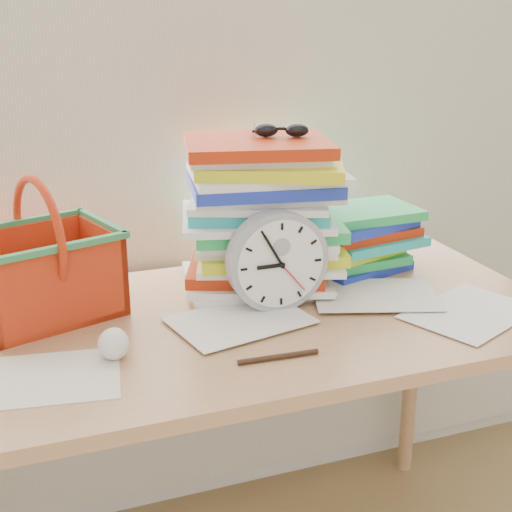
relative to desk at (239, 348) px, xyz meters
name	(u,v)px	position (x,y,z in m)	size (l,w,h in m)	color
curtain	(186,44)	(0.00, 0.38, 0.62)	(2.40, 0.01, 2.50)	beige
desk	(239,348)	(0.00, 0.00, 0.00)	(1.40, 0.70, 0.75)	#AA7950
paper_stack	(262,214)	(0.11, 0.17, 0.25)	(0.36, 0.30, 0.35)	white
clock	(277,261)	(0.09, 0.01, 0.19)	(0.22, 0.22, 0.04)	#989DA6
sunglasses	(282,130)	(0.17, 0.18, 0.44)	(0.14, 0.12, 0.04)	black
book_stack	(363,239)	(0.39, 0.18, 0.15)	(0.27, 0.21, 0.16)	white
basket	(40,249)	(-0.39, 0.15, 0.23)	(0.30, 0.23, 0.30)	red
crumpled_ball	(113,344)	(-0.29, -0.10, 0.11)	(0.06, 0.06, 0.06)	white
pen	(278,357)	(0.01, -0.21, 0.08)	(0.01, 0.01, 0.16)	black
scattered_papers	(239,314)	(0.00, 0.00, 0.08)	(1.26, 0.42, 0.02)	white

